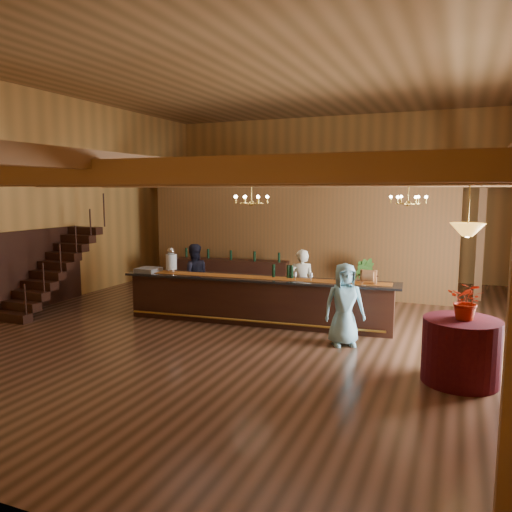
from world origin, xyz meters
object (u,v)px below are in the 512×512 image
at_px(beverage_dispenser, 171,261).
at_px(guest, 344,304).
at_px(round_table, 461,351).
at_px(chandelier_left, 251,199).
at_px(staff_second, 194,276).
at_px(tasting_bar, 257,300).
at_px(bartender, 301,284).
at_px(floor_plant, 360,281).
at_px(backbar_shelf, 231,276).
at_px(pendant_lamp, 468,230).
at_px(raffle_drum, 368,276).
at_px(chandelier_right, 408,199).

distance_m(beverage_dispenser, guest, 4.40).
xyz_separation_m(round_table, chandelier_left, (-4.45, 2.15, 2.28)).
bearing_deg(staff_second, tasting_bar, 125.64).
distance_m(bartender, guest, 2.10).
relative_size(round_table, chandelier_left, 1.46).
bearing_deg(floor_plant, round_table, -62.97).
relative_size(tasting_bar, backbar_shelf, 1.85).
distance_m(pendant_lamp, guest, 2.89).
bearing_deg(tasting_bar, pendant_lamp, -30.28).
distance_m(backbar_shelf, guest, 5.68).
bearing_deg(pendant_lamp, beverage_dispenser, 163.60).
bearing_deg(chandelier_left, tasting_bar, -35.15).
distance_m(raffle_drum, guest, 1.11).
height_order(backbar_shelf, chandelier_left, chandelier_left).
bearing_deg(tasting_bar, beverage_dispenser, 178.64).
xyz_separation_m(round_table, guest, (-2.10, 1.18, 0.30)).
height_order(chandelier_left, guest, chandelier_left).
distance_m(tasting_bar, beverage_dispenser, 2.29).
height_order(beverage_dispenser, floor_plant, beverage_dispenser).
distance_m(tasting_bar, bartender, 1.15).
bearing_deg(raffle_drum, round_table, -50.10).
height_order(chandelier_left, floor_plant, chandelier_left).
xyz_separation_m(backbar_shelf, guest, (4.21, -3.80, 0.33)).
bearing_deg(floor_plant, chandelier_right, -46.19).
bearing_deg(pendant_lamp, backbar_shelf, 141.70).
distance_m(tasting_bar, chandelier_right, 4.08).
distance_m(backbar_shelf, chandelier_left, 4.09).
distance_m(beverage_dispenser, floor_plant, 4.98).
bearing_deg(backbar_shelf, bartender, -44.99).
bearing_deg(bartender, chandelier_left, 10.89).
distance_m(beverage_dispenser, round_table, 6.73).
height_order(beverage_dispenser, raffle_drum, beverage_dispenser).
relative_size(raffle_drum, pendant_lamp, 0.38).
relative_size(bartender, floor_plant, 1.32).
bearing_deg(backbar_shelf, raffle_drum, -39.34).
xyz_separation_m(chandelier_right, pendant_lamp, (1.22, -3.55, -0.38)).
relative_size(tasting_bar, guest, 3.92).
xyz_separation_m(tasting_bar, guest, (2.16, -0.83, 0.27)).
bearing_deg(staff_second, chandelier_right, 154.68).
height_order(raffle_drum, round_table, raffle_drum).
relative_size(beverage_dispenser, round_table, 0.51).
height_order(beverage_dispenser, pendant_lamp, pendant_lamp).
relative_size(chandelier_left, pendant_lamp, 0.89).
distance_m(tasting_bar, staff_second, 2.22).
height_order(pendant_lamp, bartender, pendant_lamp).
bearing_deg(raffle_drum, tasting_bar, -176.20).
xyz_separation_m(chandelier_right, floor_plant, (-1.26, 1.31, -2.16)).
height_order(tasting_bar, backbar_shelf, tasting_bar).
xyz_separation_m(chandelier_left, chandelier_right, (3.23, 1.40, -0.00)).
relative_size(beverage_dispenser, bartender, 0.37).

